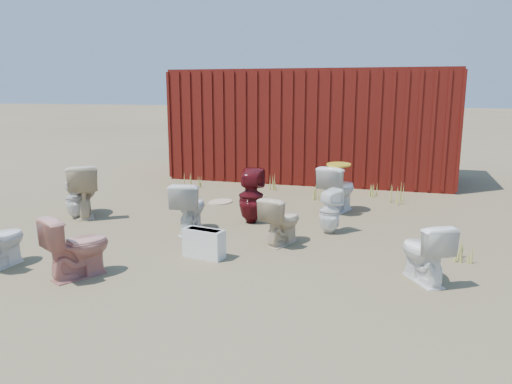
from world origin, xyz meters
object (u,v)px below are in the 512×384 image
(toilet_front_e, at_px, (424,252))
(toilet_back_e, at_px, (330,211))
(toilet_front_maroon, at_px, (251,196))
(toilet_back_yellowlid, at_px, (338,189))
(toilet_back_beige_right, at_px, (282,220))
(shipping_container, at_px, (313,124))
(toilet_front_pink, at_px, (77,246))
(toilet_front_c, at_px, (189,207))
(toilet_back_beige_left, at_px, (82,190))
(loose_tank, at_px, (204,243))
(toilet_back_a, at_px, (75,198))

(toilet_front_e, xyz_separation_m, toilet_back_e, (-1.21, 1.51, -0.01))
(toilet_front_maroon, bearing_deg, toilet_back_yellowlid, -141.23)
(toilet_back_beige_right, bearing_deg, shipping_container, -64.68)
(toilet_front_pink, relative_size, toilet_back_yellowlid, 0.89)
(shipping_container, relative_size, toilet_front_c, 8.21)
(toilet_front_c, xyz_separation_m, toilet_front_maroon, (0.69, 0.73, 0.04))
(toilet_front_maroon, distance_m, toilet_back_beige_left, 2.71)
(shipping_container, distance_m, toilet_front_maroon, 4.35)
(shipping_container, distance_m, toilet_back_yellowlid, 3.47)
(shipping_container, xyz_separation_m, loose_tank, (-0.25, -5.96, -1.02))
(toilet_front_pink, distance_m, toilet_back_beige_right, 2.53)
(toilet_front_e, relative_size, toilet_back_e, 1.03)
(toilet_front_c, height_order, loose_tank, toilet_front_c)
(toilet_back_beige_left, xyz_separation_m, toilet_back_e, (3.90, 0.15, -0.10))
(toilet_back_yellowlid, bearing_deg, toilet_front_c, 63.82)
(toilet_back_beige_left, bearing_deg, toilet_back_beige_right, 134.30)
(shipping_container, distance_m, toilet_back_e, 4.70)
(toilet_front_c, xyz_separation_m, toilet_back_yellowlid, (1.85, 1.78, 0.02))
(shipping_container, xyz_separation_m, toilet_back_e, (1.04, -4.50, -0.88))
(toilet_back_e, bearing_deg, toilet_back_a, 41.32)
(shipping_container, distance_m, toilet_back_beige_right, 5.27)
(toilet_front_c, bearing_deg, loose_tank, 114.24)
(toilet_back_yellowlid, bearing_deg, toilet_back_a, 42.32)
(toilet_front_pink, height_order, toilet_front_c, toilet_front_c)
(shipping_container, distance_m, loose_tank, 6.05)
(toilet_front_e, distance_m, loose_tank, 2.51)
(toilet_back_beige_right, bearing_deg, toilet_back_e, -108.49)
(shipping_container, relative_size, toilet_front_e, 9.19)
(toilet_front_pink, relative_size, toilet_back_beige_right, 1.09)
(shipping_container, height_order, toilet_back_a, shipping_container)
(shipping_container, bearing_deg, toilet_back_e, -76.93)
(toilet_front_maroon, relative_size, toilet_back_beige_right, 1.28)
(shipping_container, relative_size, toilet_back_beige_right, 9.38)
(toilet_front_pink, distance_m, toilet_back_yellowlid, 4.37)
(shipping_container, relative_size, toilet_back_a, 9.15)
(toilet_front_e, bearing_deg, loose_tank, -31.94)
(toilet_back_a, xyz_separation_m, toilet_back_beige_right, (3.39, -0.36, -0.01))
(toilet_front_c, height_order, toilet_front_maroon, toilet_front_maroon)
(toilet_front_e, bearing_deg, shipping_container, -100.22)
(toilet_back_beige_right, relative_size, toilet_back_yellowlid, 0.82)
(toilet_back_yellowlid, bearing_deg, toilet_back_e, 112.25)
(toilet_front_e, xyz_separation_m, toilet_back_beige_right, (-1.74, 0.84, -0.01))
(toilet_front_c, xyz_separation_m, toilet_back_beige_right, (1.38, -0.17, -0.05))
(toilet_front_maroon, distance_m, loose_tank, 1.70)
(toilet_front_maroon, distance_m, toilet_back_beige_right, 1.14)
(shipping_container, xyz_separation_m, toilet_back_beige_left, (-2.85, -4.65, -0.78))
(toilet_front_e, bearing_deg, toilet_back_beige_right, -56.48)
(shipping_container, bearing_deg, toilet_back_a, -120.88)
(toilet_front_pink, xyz_separation_m, toilet_front_e, (3.56, 0.92, -0.02))
(toilet_back_beige_left, bearing_deg, toilet_front_c, 133.18)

